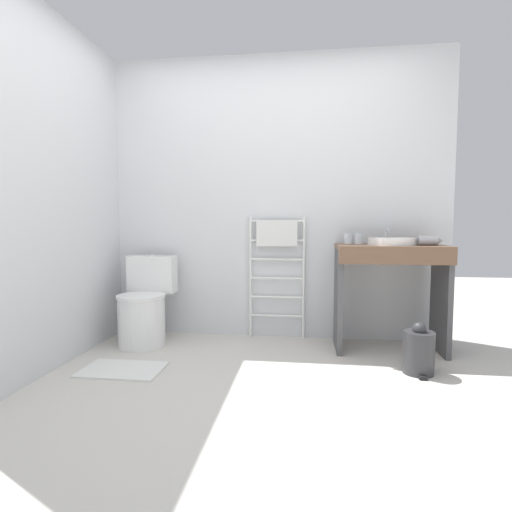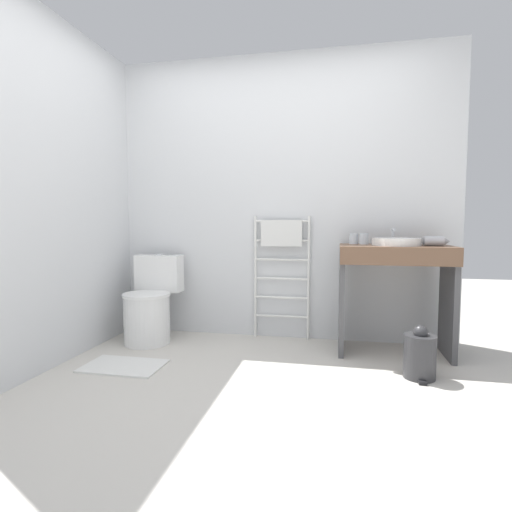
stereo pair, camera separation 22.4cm
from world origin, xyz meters
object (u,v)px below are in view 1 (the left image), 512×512
(cup_near_edge, at_px, (359,238))
(toilet, at_px, (144,308))
(trash_bin, at_px, (419,351))
(towel_radiator, at_px, (277,251))
(cup_near_wall, at_px, (349,239))
(hair_dryer, at_px, (428,241))
(sink_basin, at_px, (391,241))

(cup_near_edge, bearing_deg, toilet, -173.81)
(cup_near_edge, xyz_separation_m, trash_bin, (0.33, -0.62, -0.75))
(towel_radiator, distance_m, cup_near_edge, 0.71)
(towel_radiator, bearing_deg, cup_near_edge, -9.57)
(toilet, xyz_separation_m, cup_near_edge, (1.80, 0.20, 0.59))
(cup_near_wall, height_order, hair_dryer, cup_near_wall)
(cup_near_edge, bearing_deg, sink_basin, -31.76)
(cup_near_edge, bearing_deg, trash_bin, -61.70)
(cup_near_wall, distance_m, trash_bin, 1.08)
(towel_radiator, bearing_deg, toilet, -164.24)
(cup_near_wall, height_order, cup_near_edge, cup_near_edge)
(toilet, height_order, sink_basin, sink_basin)
(toilet, bearing_deg, sink_basin, 1.45)
(towel_radiator, xyz_separation_m, cup_near_edge, (0.69, -0.12, 0.12))
(towel_radiator, height_order, sink_basin, towel_radiator)
(toilet, relative_size, hair_dryer, 4.06)
(towel_radiator, relative_size, hair_dryer, 5.90)
(trash_bin, bearing_deg, sink_basin, 102.05)
(towel_radiator, bearing_deg, cup_near_wall, -7.87)
(hair_dryer, bearing_deg, cup_near_wall, 160.61)
(cup_near_wall, bearing_deg, sink_basin, -29.41)
(cup_near_edge, bearing_deg, hair_dryer, -18.97)
(hair_dryer, bearing_deg, towel_radiator, 166.40)
(cup_near_wall, height_order, trash_bin, cup_near_wall)
(cup_near_edge, relative_size, trash_bin, 0.26)
(toilet, bearing_deg, hair_dryer, 0.58)
(hair_dryer, bearing_deg, toilet, -179.42)
(sink_basin, height_order, cup_near_edge, cup_near_edge)
(towel_radiator, relative_size, trash_bin, 3.08)
(trash_bin, bearing_deg, towel_radiator, 144.34)
(towel_radiator, relative_size, cup_near_wall, 12.60)
(sink_basin, relative_size, hair_dryer, 1.98)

